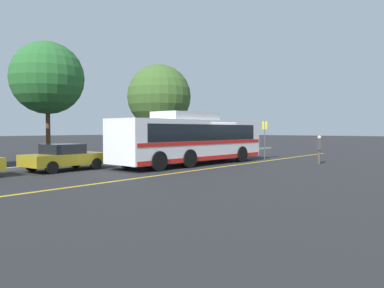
{
  "coord_description": "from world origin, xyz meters",
  "views": [
    {
      "loc": [
        -18.33,
        -13.54,
        2.05
      ],
      "look_at": [
        -1.35,
        0.38,
        1.21
      ],
      "focal_mm": 35.0,
      "sensor_mm": 36.0,
      "label": 1
    }
  ],
  "objects_px": {
    "pedestrian_0": "(319,148)",
    "tree_2": "(47,78)",
    "parked_car_1": "(64,157)",
    "bus_stop_sign": "(265,135)",
    "tree_0": "(159,97)",
    "transit_bus": "(192,139)"
  },
  "relations": [
    {
      "from": "pedestrian_0",
      "to": "tree_2",
      "type": "height_order",
      "value": "tree_2"
    },
    {
      "from": "parked_car_1",
      "to": "bus_stop_sign",
      "type": "height_order",
      "value": "bus_stop_sign"
    },
    {
      "from": "pedestrian_0",
      "to": "tree_0",
      "type": "height_order",
      "value": "tree_0"
    },
    {
      "from": "bus_stop_sign",
      "to": "tree_0",
      "type": "xyz_separation_m",
      "value": [
        -2.15,
        8.14,
        2.97
      ]
    },
    {
      "from": "tree_2",
      "to": "pedestrian_0",
      "type": "bearing_deg",
      "value": -57.08
    },
    {
      "from": "parked_car_1",
      "to": "bus_stop_sign",
      "type": "distance_m",
      "value": 13.67
    },
    {
      "from": "transit_bus",
      "to": "bus_stop_sign",
      "type": "height_order",
      "value": "transit_bus"
    },
    {
      "from": "parked_car_1",
      "to": "tree_0",
      "type": "distance_m",
      "value": 12.17
    },
    {
      "from": "tree_0",
      "to": "tree_2",
      "type": "bearing_deg",
      "value": 167.84
    },
    {
      "from": "bus_stop_sign",
      "to": "tree_2",
      "type": "distance_m",
      "value": 14.96
    },
    {
      "from": "pedestrian_0",
      "to": "tree_0",
      "type": "relative_size",
      "value": 0.24
    },
    {
      "from": "parked_car_1",
      "to": "tree_0",
      "type": "xyz_separation_m",
      "value": [
        10.82,
        3.92,
        3.97
      ]
    },
    {
      "from": "parked_car_1",
      "to": "tree_2",
      "type": "distance_m",
      "value": 7.79
    },
    {
      "from": "parked_car_1",
      "to": "pedestrian_0",
      "type": "height_order",
      "value": "pedestrian_0"
    },
    {
      "from": "transit_bus",
      "to": "tree_0",
      "type": "distance_m",
      "value": 8.61
    },
    {
      "from": "parked_car_1",
      "to": "tree_2",
      "type": "xyz_separation_m",
      "value": [
        2.41,
        5.73,
        4.69
      ]
    },
    {
      "from": "parked_car_1",
      "to": "tree_0",
      "type": "height_order",
      "value": "tree_0"
    },
    {
      "from": "bus_stop_sign",
      "to": "tree_2",
      "type": "height_order",
      "value": "tree_2"
    },
    {
      "from": "bus_stop_sign",
      "to": "tree_0",
      "type": "distance_m",
      "value": 8.92
    },
    {
      "from": "pedestrian_0",
      "to": "transit_bus",
      "type": "bearing_deg",
      "value": -67.72
    },
    {
      "from": "tree_0",
      "to": "transit_bus",
      "type": "bearing_deg",
      "value": -121.93
    },
    {
      "from": "pedestrian_0",
      "to": "tree_0",
      "type": "distance_m",
      "value": 13.04
    }
  ]
}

